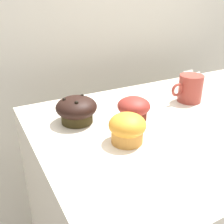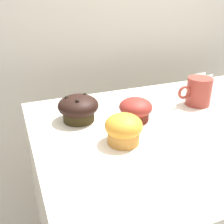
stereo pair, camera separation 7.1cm
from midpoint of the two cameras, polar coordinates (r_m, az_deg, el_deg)
The scene contains 6 objects.
wall_back at distance 1.32m, azimuth 3.92°, elevation 7.41°, with size 3.20×0.10×1.80m, color beige.
muffin_front_center at distance 0.64m, azimuth 5.73°, elevation -3.76°, with size 0.09×0.09×0.08m.
muffin_back_left at distance 0.76m, azimuth 7.84°, elevation 0.54°, with size 0.10×0.10×0.07m.
muffin_back_right at distance 0.75m, azimuth -4.67°, elevation 0.83°, with size 0.12×0.12×0.08m.
coffee_cup at distance 0.91m, azimuth 20.46°, elevation 4.28°, with size 0.12×0.08×0.09m.
price_card at distance 1.07m, azimuth 21.04°, elevation 6.19°, with size 0.05×0.05×0.06m.
Camera 2 is at (-0.52, -0.55, 1.29)m, focal length 42.00 mm.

